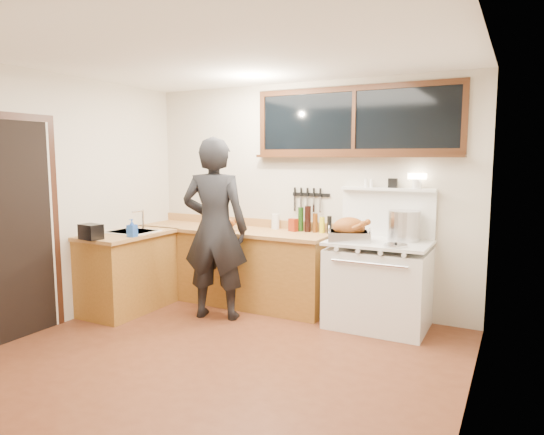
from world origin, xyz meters
The scene contains 20 objects.
ground_plane centered at (0.00, 0.00, -0.01)m, with size 4.00×3.50×0.02m, color #542816.
room_shell centered at (0.00, 0.00, 1.65)m, with size 4.10×3.60×2.65m.
counter_back centered at (-0.80, 1.45, 0.45)m, with size 2.44×0.64×1.00m.
counter_left centered at (-1.70, 0.62, 0.45)m, with size 0.64×1.09×0.90m.
sink_unit centered at (-1.68, 0.70, 0.85)m, with size 0.50×0.45×0.37m.
vintage_stove centered at (1.00, 1.41, 0.47)m, with size 1.02×0.74×1.59m.
back_window centered at (0.60, 1.72, 2.06)m, with size 2.32×0.13×0.77m.
left_doorway centered at (-1.99, -0.55, 1.09)m, with size 0.02×1.04×2.17m.
knife_strip centered at (0.08, 1.73, 1.31)m, with size 0.46×0.03×0.28m.
man centered at (-0.66, 0.87, 0.98)m, with size 0.82×0.65×1.97m.
soap_bottle centered at (-1.43, 0.44, 1.00)m, with size 0.10×0.10×0.19m.
toaster centered at (-1.70, 0.12, 0.98)m, with size 0.25×0.19×0.16m.
cutting_board centered at (-0.83, 1.38, 0.95)m, with size 0.42×0.33×0.14m.
roast_turkey centered at (0.72, 1.28, 1.00)m, with size 0.50×0.44×0.24m.
stockpot centered at (1.21, 1.56, 1.05)m, with size 0.37×0.37×0.31m.
saucepan centered at (1.16, 1.64, 0.97)m, with size 0.23×0.31×0.13m.
pot_lid centered at (1.22, 1.19, 0.91)m, with size 0.28×0.28×0.04m.
coffee_tin centered at (-0.06, 1.59, 0.97)m, with size 0.12×0.11×0.15m.
pitcher centered at (-0.32, 1.66, 0.99)m, with size 0.11×0.11×0.18m.
bottle_cluster centered at (0.15, 1.63, 1.03)m, with size 0.41×0.07×0.30m.
Camera 1 is at (2.27, -3.43, 1.76)m, focal length 32.00 mm.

